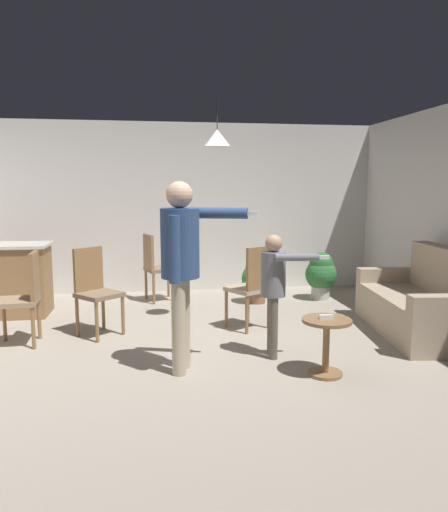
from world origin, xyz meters
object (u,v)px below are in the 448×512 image
(dining_chair_near_wall, at_px, (156,265))
(dining_chair_spare, at_px, (24,295))
(potted_plant_by_wall, at_px, (257,278))
(side_table_by_couch, at_px, (326,340))
(couch_floral, at_px, (421,305))
(spare_remote_on_table, at_px, (326,317))
(person_adult, at_px, (182,255))
(person_child, at_px, (274,282))
(dining_chair_centre_back, at_px, (95,288))
(dining_chair_by_counter, at_px, (252,284))
(potted_plant_corner, at_px, (321,273))
(kitchen_counter, at_px, (1,280))

(dining_chair_near_wall, relative_size, dining_chair_spare, 1.00)
(potted_plant_by_wall, bearing_deg, side_table_by_couch, -89.76)
(side_table_by_couch, relative_size, dining_chair_near_wall, 0.52)
(couch_floral, distance_m, dining_chair_spare, 4.42)
(spare_remote_on_table, bearing_deg, person_adult, 166.98)
(couch_floral, relative_size, person_adult, 1.09)
(side_table_by_couch, distance_m, person_child, 0.77)
(side_table_by_couch, height_order, spare_remote_on_table, spare_remote_on_table)
(side_table_by_couch, xyz_separation_m, dining_chair_near_wall, (-1.46, 3.15, 0.22))
(dining_chair_centre_back, height_order, dining_chair_spare, same)
(person_child, distance_m, spare_remote_on_table, 0.67)
(dining_chair_by_counter, distance_m, potted_plant_by_wall, 1.36)
(dining_chair_by_counter, relative_size, dining_chair_centre_back, 1.00)
(potted_plant_by_wall, bearing_deg, dining_chair_centre_back, -150.04)
(dining_chair_by_counter, bearing_deg, dining_chair_centre_back, 145.99)
(side_table_by_couch, distance_m, dining_chair_near_wall, 3.48)
(side_table_by_couch, relative_size, person_adult, 0.30)
(dining_chair_near_wall, xyz_separation_m, potted_plant_by_wall, (1.45, -0.33, -0.17))
(dining_chair_by_counter, bearing_deg, potted_plant_corner, 13.62)
(dining_chair_by_counter, height_order, dining_chair_centre_back, same)
(kitchen_counter, relative_size, person_adult, 0.73)
(dining_chair_near_wall, height_order, spare_remote_on_table, dining_chair_near_wall)
(person_adult, distance_m, potted_plant_corner, 3.51)
(couch_floral, xyz_separation_m, side_table_by_couch, (-1.53, -1.05, -0.00))
(dining_chair_by_counter, height_order, dining_chair_spare, same)
(dining_chair_by_counter, relative_size, dining_chair_spare, 1.00)
(dining_chair_spare, bearing_deg, person_adult, -125.24)
(dining_chair_near_wall, bearing_deg, couch_floral, 36.68)
(dining_chair_centre_back, relative_size, potted_plant_corner, 1.39)
(kitchen_counter, height_order, potted_plant_by_wall, kitchen_counter)
(side_table_by_couch, bearing_deg, spare_remote_on_table, 112.89)
(dining_chair_spare, relative_size, spare_remote_on_table, 7.69)
(dining_chair_centre_back, height_order, spare_remote_on_table, dining_chair_centre_back)
(dining_chair_near_wall, xyz_separation_m, spare_remote_on_table, (1.46, -3.14, -0.01))
(potted_plant_by_wall, bearing_deg, dining_chair_by_counter, -104.91)
(dining_chair_near_wall, relative_size, spare_remote_on_table, 7.69)
(person_adult, bearing_deg, dining_chair_spare, -105.29)
(kitchen_counter, distance_m, spare_remote_on_table, 4.35)
(person_adult, relative_size, potted_plant_corner, 2.40)
(side_table_by_couch, height_order, person_child, person_child)
(kitchen_counter, bearing_deg, person_child, -33.34)
(person_adult, bearing_deg, side_table_by_couch, 93.54)
(person_adult, xyz_separation_m, potted_plant_by_wall, (1.25, 2.52, -0.70))
(dining_chair_centre_back, bearing_deg, person_adult, 82.87)
(side_table_by_couch, xyz_separation_m, dining_chair_spare, (-2.87, 1.31, 0.22))
(dining_chair_centre_back, distance_m, potted_plant_corner, 3.43)
(person_adult, xyz_separation_m, dining_chair_centre_back, (-0.91, 1.28, -0.53))
(dining_chair_near_wall, height_order, potted_plant_by_wall, dining_chair_near_wall)
(side_table_by_couch, bearing_deg, dining_chair_spare, 155.48)
(person_adult, relative_size, potted_plant_by_wall, 2.54)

